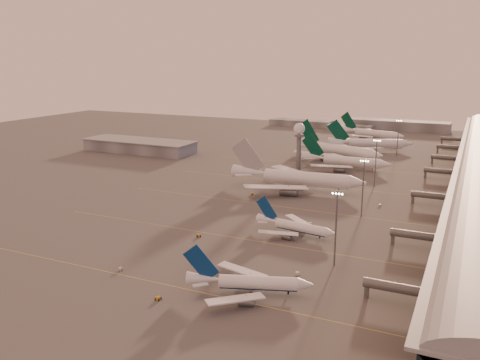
% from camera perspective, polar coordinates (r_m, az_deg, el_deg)
% --- Properties ---
extents(ground, '(700.00, 700.00, 0.00)m').
position_cam_1_polar(ground, '(190.41, -6.71, -6.59)').
color(ground, '#4E4C4C').
rests_on(ground, ground).
extents(taxiway_markings, '(180.00, 185.25, 0.02)m').
position_cam_1_polar(taxiway_markings, '(226.96, 7.31, -3.25)').
color(taxiway_markings, gold).
rests_on(taxiway_markings, ground).
extents(hangar, '(82.00, 27.00, 8.50)m').
position_cam_1_polar(hangar, '(367.31, -11.22, 3.80)').
color(hangar, slate).
rests_on(hangar, ground).
extents(radar_tower, '(6.40, 6.40, 31.10)m').
position_cam_1_polar(radar_tower, '(289.32, 6.65, 4.69)').
color(radar_tower, slate).
rests_on(radar_tower, ground).
extents(mast_a, '(3.60, 0.56, 25.00)m').
position_cam_1_polar(mast_a, '(164.17, 10.72, -5.01)').
color(mast_a, slate).
rests_on(mast_a, ground).
extents(mast_b, '(3.60, 0.56, 25.00)m').
position_cam_1_polar(mast_b, '(216.43, 13.65, -0.60)').
color(mast_b, slate).
rests_on(mast_b, ground).
extents(mast_c, '(3.60, 0.56, 25.00)m').
position_cam_1_polar(mast_c, '(270.14, 15.00, 2.12)').
color(mast_c, slate).
rests_on(mast_c, ground).
extents(mast_d, '(3.60, 0.56, 25.00)m').
position_cam_1_polar(mast_d, '(358.16, 17.32, 4.72)').
color(mast_d, slate).
rests_on(mast_d, ground).
extents(distant_horizon, '(165.00, 37.50, 9.00)m').
position_cam_1_polar(distant_horizon, '(489.20, 14.07, 6.01)').
color(distant_horizon, slate).
rests_on(distant_horizon, ground).
extents(narrowbody_near, '(35.62, 27.94, 14.47)m').
position_cam_1_polar(narrowbody_near, '(146.71, 1.06, -11.64)').
color(narrowbody_near, white).
rests_on(narrowbody_near, ground).
extents(narrowbody_mid, '(33.72, 26.75, 13.21)m').
position_cam_1_polar(narrowbody_mid, '(193.91, 6.23, -5.36)').
color(narrowbody_mid, white).
rests_on(narrowbody_mid, ground).
extents(widebody_white, '(70.54, 56.36, 24.80)m').
position_cam_1_polar(widebody_white, '(259.13, 6.47, -0.11)').
color(widebody_white, white).
rests_on(widebody_white, ground).
extents(greentail_a, '(54.78, 44.22, 19.89)m').
position_cam_1_polar(greentail_a, '(311.38, 11.76, 1.87)').
color(greentail_a, white).
rests_on(greentail_a, ground).
extents(greentail_b, '(63.48, 50.40, 24.01)m').
position_cam_1_polar(greentail_b, '(342.99, 11.03, 3.11)').
color(greentail_b, white).
rests_on(greentail_b, ground).
extents(greentail_c, '(58.53, 46.45, 22.19)m').
position_cam_1_polar(greentail_c, '(376.91, 14.41, 3.82)').
color(greentail_c, white).
rests_on(greentail_c, ground).
extents(greentail_d, '(55.73, 44.31, 20.94)m').
position_cam_1_polar(greentail_d, '(429.33, 14.53, 4.94)').
color(greentail_d, white).
rests_on(greentail_d, ground).
extents(gsv_truck_a, '(4.84, 4.72, 2.01)m').
position_cam_1_polar(gsv_truck_a, '(166.62, -13.17, -9.53)').
color(gsv_truck_a, silver).
rests_on(gsv_truck_a, ground).
extents(gsv_tug_near, '(2.04, 3.30, 0.93)m').
position_cam_1_polar(gsv_tug_near, '(146.21, -9.17, -12.99)').
color(gsv_tug_near, gold).
rests_on(gsv_tug_near, ground).
extents(gsv_catering_a, '(5.34, 3.09, 4.12)m').
position_cam_1_polar(gsv_catering_a, '(159.60, 6.53, -9.90)').
color(gsv_catering_a, silver).
rests_on(gsv_catering_a, ground).
extents(gsv_tug_mid, '(3.64, 3.80, 0.94)m').
position_cam_1_polar(gsv_tug_mid, '(191.70, -4.66, -6.25)').
color(gsv_tug_mid, gold).
rests_on(gsv_tug_mid, ground).
extents(gsv_truck_b, '(6.21, 2.44, 2.49)m').
position_cam_1_polar(gsv_truck_b, '(205.06, 8.05, -4.76)').
color(gsv_truck_b, silver).
rests_on(gsv_truck_b, ground).
extents(gsv_truck_c, '(5.75, 4.08, 2.20)m').
position_cam_1_polar(gsv_truck_c, '(247.42, 1.48, -1.45)').
color(gsv_truck_c, gold).
rests_on(gsv_truck_c, ground).
extents(gsv_catering_b, '(4.51, 2.19, 3.69)m').
position_cam_1_polar(gsv_catering_b, '(237.42, 15.47, -2.43)').
color(gsv_catering_b, silver).
rests_on(gsv_catering_b, ground).
extents(gsv_tug_far, '(4.07, 4.36, 1.07)m').
position_cam_1_polar(gsv_tug_far, '(270.16, 6.12, -0.35)').
color(gsv_tug_far, silver).
rests_on(gsv_tug_far, ground).
extents(gsv_truck_d, '(3.24, 5.45, 2.07)m').
position_cam_1_polar(gsv_truck_d, '(303.48, 3.07, 1.37)').
color(gsv_truck_d, silver).
rests_on(gsv_truck_d, ground).
extents(gsv_tug_hangar, '(3.90, 2.98, 0.98)m').
position_cam_1_polar(gsv_tug_hangar, '(324.89, 14.01, 1.70)').
color(gsv_tug_hangar, gold).
rests_on(gsv_tug_hangar, ground).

